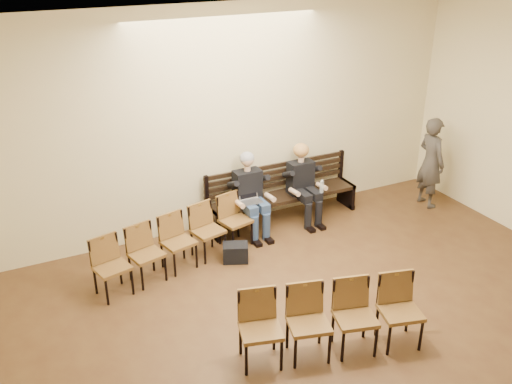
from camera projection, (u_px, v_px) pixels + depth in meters
room_walls at (415, 165)px, 4.99m from camera, size 8.02×10.01×3.51m
bench at (283, 207)px, 9.45m from camera, size 2.60×0.90×0.45m
seated_man at (250, 195)px, 8.91m from camera, size 0.53×0.74×1.28m
seated_woman at (303, 186)px, 9.32m from camera, size 0.51×0.71×1.19m
laptop at (252, 203)px, 8.81m from camera, size 0.36×0.31×0.23m
water_bottle at (321, 193)px, 9.16m from camera, size 0.07×0.07×0.22m
bag at (235, 253)px, 8.30m from camera, size 0.43×0.37×0.27m
passerby at (432, 156)px, 9.70m from camera, size 0.46×0.68×1.82m
chair_row_front at (178, 243)px, 8.02m from camera, size 2.50×1.02×0.81m
chair_row_back at (332, 321)px, 6.37m from camera, size 2.14×0.98×0.86m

